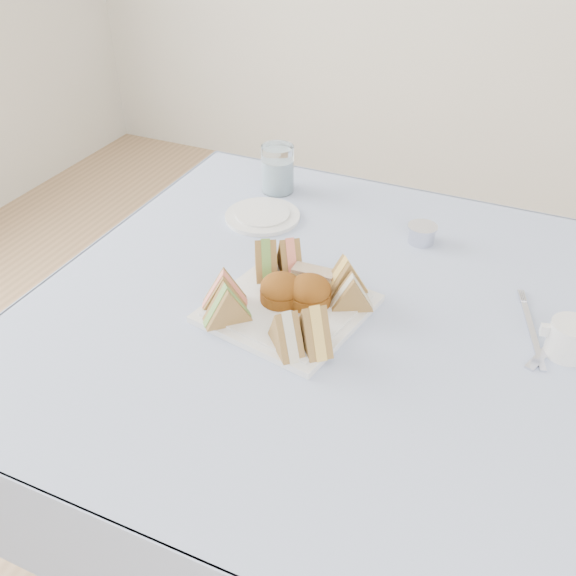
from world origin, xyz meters
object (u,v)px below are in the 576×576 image
at_px(table, 321,449).
at_px(serving_plate, 288,309).
at_px(water_glass, 278,169).
at_px(creamer_jug, 569,339).

distance_m(table, serving_plate, 0.39).
height_order(table, water_glass, water_glass).
bearing_deg(creamer_jug, serving_plate, 178.45).
bearing_deg(water_glass, table, -54.18).
relative_size(water_glass, creamer_jug, 1.62).
distance_m(table, creamer_jug, 0.57).
xyz_separation_m(table, creamer_jug, (0.39, 0.04, 0.41)).
xyz_separation_m(serving_plate, water_glass, (-0.21, 0.41, 0.05)).
bearing_deg(water_glass, serving_plate, -62.89).
bearing_deg(creamer_jug, water_glass, 141.67).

